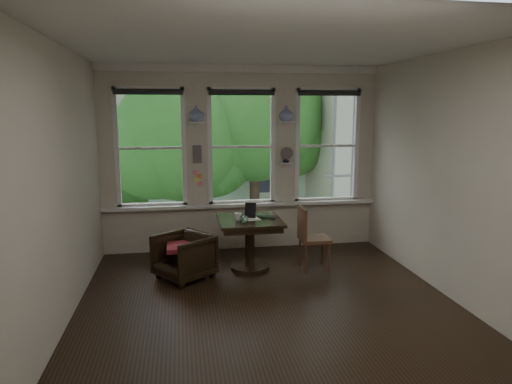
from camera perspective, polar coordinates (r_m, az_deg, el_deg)
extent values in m
plane|color=black|center=(5.73, 1.34, -13.35)|extent=(4.50, 4.50, 0.00)
plane|color=silver|center=(5.31, 1.48, 17.88)|extent=(4.50, 4.50, 0.00)
plane|color=beige|center=(7.52, -1.83, 4.14)|extent=(4.50, 0.00, 4.50)
plane|color=beige|center=(3.18, 9.08, -4.31)|extent=(4.50, 0.00, 4.50)
plane|color=beige|center=(5.37, -22.89, 0.93)|extent=(0.00, 4.50, 4.50)
plane|color=beige|center=(6.15, 22.49, 2.03)|extent=(0.00, 4.50, 4.50)
cube|color=white|center=(7.32, -7.45, 8.61)|extent=(0.26, 0.16, 0.03)
cube|color=white|center=(7.51, 3.80, 8.71)|extent=(0.26, 0.16, 0.03)
cube|color=#59544F|center=(7.38, -7.37, 4.73)|extent=(0.14, 0.06, 0.28)
imported|color=white|center=(7.32, -7.48, 9.70)|extent=(0.24, 0.24, 0.25)
imported|color=white|center=(7.51, 3.81, 9.77)|extent=(0.24, 0.24, 0.25)
imported|color=black|center=(6.39, -8.99, -7.96)|extent=(0.95, 0.95, 0.63)
cube|color=maroon|center=(6.35, -9.03, -6.79)|extent=(0.45, 0.45, 0.06)
imported|color=black|center=(6.61, 0.99, -3.17)|extent=(0.39, 0.35, 0.03)
imported|color=white|center=(6.48, -2.26, -3.10)|extent=(0.11, 0.11, 0.10)
imported|color=white|center=(6.31, -1.51, -3.50)|extent=(0.14, 0.14, 0.10)
cube|color=black|center=(6.62, -0.71, -2.29)|extent=(0.18, 0.12, 0.22)
cube|color=silver|center=(6.60, -0.64, -3.30)|extent=(0.26, 0.33, 0.00)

